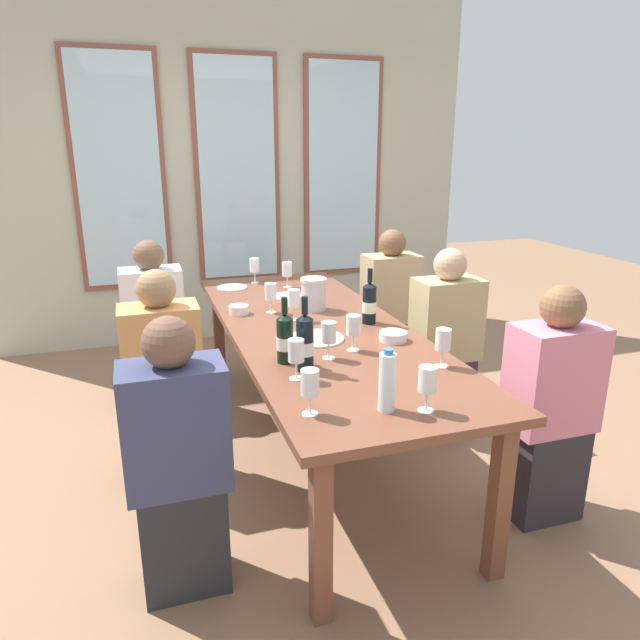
# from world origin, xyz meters

# --- Properties ---
(ground_plane) EXTENTS (12.00, 12.00, 0.00)m
(ground_plane) POSITION_xyz_m (0.00, 0.00, 0.00)
(ground_plane) COLOR #8B6449
(back_wall_with_windows) EXTENTS (4.12, 0.10, 2.90)m
(back_wall_with_windows) POSITION_xyz_m (0.00, 2.24, 1.45)
(back_wall_with_windows) COLOR #B8B8A0
(back_wall_with_windows) RESTS_ON ground
(dining_table) EXTENTS (0.92, 2.55, 0.74)m
(dining_table) POSITION_xyz_m (0.00, 0.00, 0.67)
(dining_table) COLOR brown
(dining_table) RESTS_ON ground
(white_plate_0) EXTENTS (0.20, 0.20, 0.01)m
(white_plate_0) POSITION_xyz_m (-0.00, 0.64, 0.74)
(white_plate_0) COLOR white
(white_plate_0) RESTS_ON dining_table
(white_plate_1) EXTENTS (0.20, 0.20, 0.01)m
(white_plate_1) POSITION_xyz_m (-0.29, 0.98, 0.74)
(white_plate_1) COLOR white
(white_plate_1) RESTS_ON dining_table
(white_plate_2) EXTENTS (0.28, 0.28, 0.01)m
(white_plate_2) POSITION_xyz_m (-0.07, -0.20, 0.74)
(white_plate_2) COLOR white
(white_plate_2) RESTS_ON dining_table
(metal_pitcher) EXTENTS (0.16, 0.16, 0.19)m
(metal_pitcher) POSITION_xyz_m (0.08, 0.31, 0.84)
(metal_pitcher) COLOR silver
(metal_pitcher) RESTS_ON dining_table
(wine_bottle_0) EXTENTS (0.08, 0.08, 0.30)m
(wine_bottle_0) POSITION_xyz_m (0.29, -0.03, 0.85)
(wine_bottle_0) COLOR black
(wine_bottle_0) RESTS_ON dining_table
(wine_bottle_1) EXTENTS (0.08, 0.08, 0.30)m
(wine_bottle_1) POSITION_xyz_m (-0.30, -0.46, 0.85)
(wine_bottle_1) COLOR black
(wine_bottle_1) RESTS_ON dining_table
(wine_bottle_2) EXTENTS (0.08, 0.08, 0.33)m
(wine_bottle_2) POSITION_xyz_m (-0.24, -0.58, 0.87)
(wine_bottle_2) COLOR black
(wine_bottle_2) RESTS_ON dining_table
(tasting_bowl_0) EXTENTS (0.11, 0.11, 0.05)m
(tasting_bowl_0) POSITION_xyz_m (-0.36, 0.36, 0.77)
(tasting_bowl_0) COLOR white
(tasting_bowl_0) RESTS_ON dining_table
(tasting_bowl_1) EXTENTS (0.14, 0.14, 0.05)m
(tasting_bowl_1) POSITION_xyz_m (0.29, -0.34, 0.76)
(tasting_bowl_1) COLOR white
(tasting_bowl_1) RESTS_ON dining_table
(water_bottle) EXTENTS (0.06, 0.06, 0.24)m
(water_bottle) POSITION_xyz_m (-0.07, -1.04, 0.85)
(water_bottle) COLOR white
(water_bottle) RESTS_ON dining_table
(wine_glass_0) EXTENTS (0.07, 0.07, 0.17)m
(wine_glass_0) POSITION_xyz_m (0.34, -0.72, 0.86)
(wine_glass_0) COLOR white
(wine_glass_0) RESTS_ON dining_table
(wine_glass_1) EXTENTS (0.07, 0.07, 0.17)m
(wine_glass_1) POSITION_xyz_m (-0.17, 0.33, 0.86)
(wine_glass_1) COLOR white
(wine_glass_1) RESTS_ON dining_table
(wine_glass_2) EXTENTS (0.07, 0.07, 0.17)m
(wine_glass_2) POSITION_xyz_m (-0.11, 1.09, 0.86)
(wine_glass_2) COLOR white
(wine_glass_2) RESTS_ON dining_table
(wine_glass_3) EXTENTS (0.07, 0.07, 0.17)m
(wine_glass_3) POSITION_xyz_m (-0.35, -0.99, 0.86)
(wine_glass_3) COLOR white
(wine_glass_3) RESTS_ON dining_table
(wine_glass_4) EXTENTS (0.07, 0.07, 0.17)m
(wine_glass_4) POSITION_xyz_m (0.07, 0.89, 0.86)
(wine_glass_4) COLOR white
(wine_glass_4) RESTS_ON dining_table
(wine_glass_5) EXTENTS (0.07, 0.07, 0.17)m
(wine_glass_5) POSITION_xyz_m (0.05, -0.41, 0.86)
(wine_glass_5) COLOR white
(wine_glass_5) RESTS_ON dining_table
(wine_glass_6) EXTENTS (0.07, 0.07, 0.17)m
(wine_glass_6) POSITION_xyz_m (-0.30, -0.66, 0.86)
(wine_glass_6) COLOR white
(wine_glass_6) RESTS_ON dining_table
(wine_glass_7) EXTENTS (0.07, 0.07, 0.17)m
(wine_glass_7) POSITION_xyz_m (-0.08, 0.15, 0.86)
(wine_glass_7) COLOR white
(wine_glass_7) RESTS_ON dining_table
(wine_glass_8) EXTENTS (0.07, 0.07, 0.17)m
(wine_glass_8) POSITION_xyz_m (0.07, -1.10, 0.86)
(wine_glass_8) COLOR white
(wine_glass_8) RESTS_ON dining_table
(wine_glass_9) EXTENTS (0.07, 0.07, 0.17)m
(wine_glass_9) POSITION_xyz_m (-0.10, -0.48, 0.86)
(wine_glass_9) COLOR white
(wine_glass_9) RESTS_ON dining_table
(seated_person_0) EXTENTS (0.38, 0.24, 1.11)m
(seated_person_0) POSITION_xyz_m (-0.82, -0.02, 0.53)
(seated_person_0) COLOR #262B35
(seated_person_0) RESTS_ON ground
(seated_person_1) EXTENTS (0.38, 0.24, 1.11)m
(seated_person_1) POSITION_xyz_m (0.82, 0.05, 0.53)
(seated_person_1) COLOR #392337
(seated_person_1) RESTS_ON ground
(seated_person_2) EXTENTS (0.38, 0.24, 1.11)m
(seated_person_2) POSITION_xyz_m (-0.82, 0.87, 0.53)
(seated_person_2) COLOR #21263F
(seated_person_2) RESTS_ON ground
(seated_person_3) EXTENTS (0.38, 0.24, 1.11)m
(seated_person_3) POSITION_xyz_m (0.82, 0.82, 0.53)
(seated_person_3) COLOR #37322F
(seated_person_3) RESTS_ON ground
(seated_person_4) EXTENTS (0.38, 0.24, 1.11)m
(seated_person_4) POSITION_xyz_m (-0.82, -0.83, 0.53)
(seated_person_4) COLOR #28292D
(seated_person_4) RESTS_ON ground
(seated_person_5) EXTENTS (0.38, 0.24, 1.11)m
(seated_person_5) POSITION_xyz_m (0.82, -0.88, 0.53)
(seated_person_5) COLOR #2E282E
(seated_person_5) RESTS_ON ground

